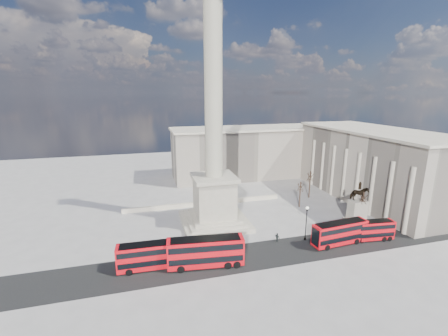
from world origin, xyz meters
TOP-DOWN VIEW (x-y plane):
  - ground at (0.00, 0.00)m, footprint 180.00×180.00m
  - asphalt_road at (5.00, -10.00)m, footprint 120.00×9.00m
  - nelsons_column at (0.00, 5.00)m, footprint 14.00×14.00m
  - balustrade_wall at (0.00, 16.00)m, footprint 40.00×0.60m
  - building_east at (45.00, 10.00)m, footprint 19.00×46.00m
  - building_northeast at (20.00, 40.00)m, footprint 51.00×17.00m
  - red_bus_a at (-13.66, -9.36)m, footprint 11.09×2.92m
  - red_bus_b at (-5.20, -11.04)m, footprint 12.63×4.25m
  - red_bus_c at (20.60, -10.33)m, footprint 11.17×3.45m
  - red_bus_d at (27.05, -10.41)m, footprint 9.86×3.22m
  - victorian_lamp at (15.23, -7.14)m, footprint 0.59×0.59m
  - equestrian_statue at (30.72, -2.31)m, footprint 4.45×3.34m
  - bare_tree_near at (31.16, -3.17)m, footprint 1.71×1.71m
  - bare_tree_mid at (22.80, 8.82)m, footprint 1.81×1.81m
  - bare_tree_far at (28.79, 14.37)m, footprint 1.91×1.91m
  - pedestrian_walking at (20.71, -6.50)m, footprint 0.74×0.51m
  - pedestrian_standing at (33.89, -6.50)m, footprint 1.04×1.01m
  - pedestrian_crossing at (9.63, -6.50)m, footprint 0.91×1.14m

SIDE VIEW (x-z plane):
  - ground at x=0.00m, z-range 0.00..0.00m
  - asphalt_road at x=5.00m, z-range 0.00..0.01m
  - balustrade_wall at x=0.00m, z-range 0.00..1.10m
  - pedestrian_standing at x=33.89m, z-range 0.00..1.69m
  - pedestrian_crossing at x=9.63m, z-range 0.00..1.80m
  - pedestrian_walking at x=20.71m, z-range 0.00..1.95m
  - red_bus_d at x=27.05m, z-range 0.10..4.02m
  - red_bus_c at x=20.60m, z-range 0.11..4.57m
  - red_bus_a at x=-13.66m, z-range 0.11..4.58m
  - red_bus_b at x=-5.20m, z-range 0.12..5.14m
  - equestrian_statue at x=30.72m, z-range -1.35..7.80m
  - victorian_lamp at x=15.23m, z-range 0.62..7.54m
  - bare_tree_mid at x=22.80m, z-range 1.98..8.85m
  - bare_tree_near at x=31.16m, z-range 2.15..9.61m
  - bare_tree_far at x=28.79m, z-range 2.25..10.06m
  - building_northeast at x=20.00m, z-range 0.02..16.62m
  - building_east at x=45.00m, z-range 0.02..18.62m
  - nelsons_column at x=0.00m, z-range -12.01..37.84m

